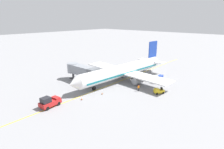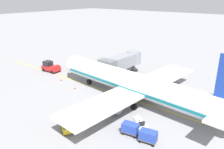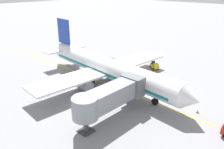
% 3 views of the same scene
% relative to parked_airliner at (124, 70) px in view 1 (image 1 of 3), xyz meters
% --- Properties ---
extents(ground_plane, '(400.00, 400.00, 0.00)m').
position_rel_parked_airliner_xyz_m(ground_plane, '(0.42, -0.60, -3.19)').
color(ground_plane, gray).
extents(gate_lead_in_line, '(0.24, 80.00, 0.01)m').
position_rel_parked_airliner_xyz_m(gate_lead_in_line, '(0.42, -0.60, -3.18)').
color(gate_lead_in_line, gold).
rests_on(gate_lead_in_line, ground).
extents(parked_airliner, '(30.31, 37.35, 10.63)m').
position_rel_parked_airliner_xyz_m(parked_airliner, '(0.00, 0.00, 0.00)').
color(parked_airliner, white).
rests_on(parked_airliner, ground).
extents(jet_bridge, '(12.19, 3.50, 4.98)m').
position_rel_parked_airliner_xyz_m(jet_bridge, '(8.55, 8.89, 0.27)').
color(jet_bridge, gray).
rests_on(jet_bridge, ground).
extents(pushback_tractor, '(2.58, 4.58, 2.40)m').
position_rel_parked_airliner_xyz_m(pushback_tractor, '(1.04, 24.22, -2.09)').
color(pushback_tractor, '#B21E1E').
rests_on(pushback_tractor, ground).
extents(baggage_tug_lead, '(2.32, 2.76, 1.62)m').
position_rel_parked_airliner_xyz_m(baggage_tug_lead, '(-12.94, 2.22, -2.47)').
color(baggage_tug_lead, gold).
rests_on(baggage_tug_lead, ground).
extents(baggage_tug_trailing, '(2.42, 2.73, 1.62)m').
position_rel_parked_airliner_xyz_m(baggage_tug_trailing, '(-6.58, -5.13, -2.47)').
color(baggage_tug_trailing, silver).
rests_on(baggage_tug_trailing, ground).
extents(baggage_cart_front, '(1.67, 2.98, 1.58)m').
position_rel_parked_airliner_xyz_m(baggage_cart_front, '(-8.28, -4.86, -2.24)').
color(baggage_cart_front, '#4C4C51').
rests_on(baggage_cart_front, ground).
extents(baggage_cart_second_in_train, '(1.67, 2.98, 1.58)m').
position_rel_parked_airliner_xyz_m(baggage_cart_second_in_train, '(-8.30, -7.49, -2.24)').
color(baggage_cart_second_in_train, '#4C4C51').
rests_on(baggage_cart_second_in_train, ground).
extents(ground_crew_wing_walker, '(0.36, 0.71, 1.69)m').
position_rel_parked_airliner_xyz_m(ground_crew_wing_walker, '(-8.23, 4.21, -2.23)').
color(ground_crew_wing_walker, '#232328').
rests_on(ground_crew_wing_walker, ground).
extents(safety_cone_nose_left, '(0.36, 0.36, 0.59)m').
position_rel_parked_airliner_xyz_m(safety_cone_nose_left, '(-2.58, 11.97, -2.90)').
color(safety_cone_nose_left, black).
rests_on(safety_cone_nose_left, ground).
extents(safety_cone_nose_right, '(0.36, 0.36, 0.59)m').
position_rel_parked_airliner_xyz_m(safety_cone_nose_right, '(-1.38, 17.47, -2.90)').
color(safety_cone_nose_right, black).
rests_on(safety_cone_nose_right, ground).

